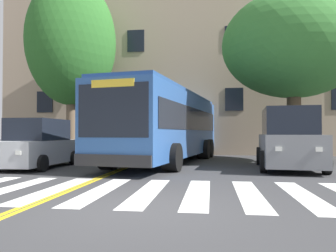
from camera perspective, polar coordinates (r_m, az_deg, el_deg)
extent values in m
plane|color=#38383A|center=(6.09, -5.78, -14.15)|extent=(120.00, 120.00, 0.00)
cube|color=white|center=(9.05, -25.70, -9.75)|extent=(0.56, 3.78, 0.01)
cube|color=white|center=(8.48, -19.11, -10.39)|extent=(0.56, 3.78, 0.01)
cube|color=white|center=(8.04, -11.66, -10.94)|extent=(0.56, 3.78, 0.01)
cube|color=white|center=(7.75, -3.47, -11.34)|extent=(0.56, 3.78, 0.01)
cube|color=white|center=(7.61, 5.19, -11.51)|extent=(0.56, 3.78, 0.01)
cube|color=white|center=(7.65, 13.97, -11.43)|extent=(0.56, 3.78, 0.01)
cube|color=white|center=(7.86, 22.46, -11.10)|extent=(0.56, 3.78, 0.01)
cube|color=gold|center=(21.81, -1.39, -4.81)|extent=(0.12, 36.00, 0.01)
cube|color=gold|center=(21.78, -0.98, -4.81)|extent=(0.12, 36.00, 0.01)
cube|color=#2D5699|center=(15.23, -0.11, 0.12)|extent=(4.33, 11.51, 2.73)
cube|color=black|center=(14.91, 4.68, 1.20)|extent=(1.66, 10.22, 0.98)
cube|color=black|center=(15.67, -4.66, 1.08)|extent=(1.66, 10.22, 0.98)
cube|color=black|center=(10.00, -9.66, 2.72)|extent=(2.30, 0.39, 1.64)
cube|color=yellow|center=(10.09, -9.65, 7.37)|extent=(1.41, 0.25, 0.24)
cube|color=#232326|center=(9.99, -9.76, -5.97)|extent=(2.52, 0.50, 0.36)
cube|color=#294E89|center=(15.33, -0.11, 5.53)|extent=(4.11, 11.04, 0.16)
cylinder|color=black|center=(11.56, 0.67, -5.49)|extent=(0.71, 1.09, 1.01)
cylinder|color=black|center=(12.48, -10.33, -5.15)|extent=(0.71, 1.09, 1.01)
cylinder|color=black|center=(17.41, 6.26, -4.05)|extent=(0.71, 1.09, 1.01)
cylinder|color=black|center=(18.03, -1.50, -3.96)|extent=(0.71, 1.09, 1.01)
cylinder|color=black|center=(18.49, 6.89, -3.88)|extent=(0.71, 1.09, 1.01)
cylinder|color=black|center=(19.08, -0.45, -3.81)|extent=(0.71, 1.09, 1.01)
cube|color=#B7BABF|center=(13.96, -21.73, -4.20)|extent=(1.83, 4.19, 0.91)
cube|color=black|center=(13.98, -21.61, -0.60)|extent=(1.63, 2.31, 0.85)
cube|color=white|center=(11.88, -24.63, -4.27)|extent=(0.20, 0.04, 0.14)
cylinder|color=black|center=(12.41, -21.11, -6.06)|extent=(0.23, 0.60, 0.60)
cylinder|color=black|center=(14.70, -16.09, -5.33)|extent=(0.23, 0.60, 0.60)
cylinder|color=black|center=(15.55, -22.24, -5.06)|extent=(0.23, 0.60, 0.60)
cube|color=slate|center=(13.25, 20.24, -3.79)|extent=(2.37, 4.80, 1.09)
cube|color=black|center=(13.29, 20.18, 0.74)|extent=(2.01, 3.03, 1.00)
cube|color=white|center=(11.03, 24.81, -3.71)|extent=(0.20, 0.06, 0.14)
cube|color=white|center=(10.85, 18.71, -3.81)|extent=(0.20, 0.06, 0.14)
cylinder|color=black|center=(12.03, 25.89, -5.80)|extent=(0.29, 0.78, 0.76)
cylinder|color=black|center=(11.75, 16.26, -5.98)|extent=(0.29, 0.78, 0.76)
cylinder|color=black|center=(14.85, 23.40, -4.93)|extent=(0.29, 0.78, 0.76)
cylinder|color=black|center=(14.62, 15.62, -5.04)|extent=(0.29, 0.78, 0.76)
cube|color=#236B70|center=(23.97, 4.64, -3.05)|extent=(1.91, 4.07, 0.87)
cube|color=black|center=(24.00, 4.63, -1.03)|extent=(1.67, 2.26, 0.83)
cube|color=white|center=(21.94, 5.91, -2.99)|extent=(0.20, 0.05, 0.14)
cube|color=white|center=(21.96, 3.13, -3.00)|extent=(0.20, 0.05, 0.14)
cylinder|color=black|center=(22.74, 6.86, -3.90)|extent=(0.24, 0.61, 0.60)
cylinder|color=black|center=(22.78, 2.28, -3.90)|extent=(0.24, 0.61, 0.60)
cylinder|color=black|center=(25.22, 6.77, -3.64)|extent=(0.24, 0.61, 0.60)
cylinder|color=black|center=(25.26, 2.63, -3.64)|extent=(0.24, 0.61, 0.60)
cylinder|color=brown|center=(16.38, 21.11, 0.00)|extent=(0.64, 0.64, 3.38)
ellipsoid|color=#387A33|center=(16.88, 21.01, 12.88)|extent=(9.44, 9.48, 4.87)
cylinder|color=brown|center=(19.50, -16.50, -0.05)|extent=(0.57, 0.57, 3.50)
ellipsoid|color=#2D6B28|center=(20.20, -16.41, 13.96)|extent=(6.74, 6.64, 7.38)
cube|color=tan|center=(24.76, 10.86, 11.62)|extent=(30.90, 7.46, 13.72)
cube|color=black|center=(23.27, -20.66, 3.95)|extent=(1.10, 0.06, 1.40)
cube|color=black|center=(21.04, -5.66, 4.42)|extent=(1.10, 0.06, 1.40)
cube|color=black|center=(20.49, 11.44, 4.58)|extent=(1.10, 0.06, 1.40)
cube|color=black|center=(23.92, -20.59, 13.15)|extent=(1.10, 0.06, 1.40)
cube|color=black|center=(21.75, -5.64, 14.54)|extent=(1.10, 0.06, 1.40)
cube|color=black|center=(21.23, 11.40, 14.96)|extent=(1.10, 0.06, 1.40)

